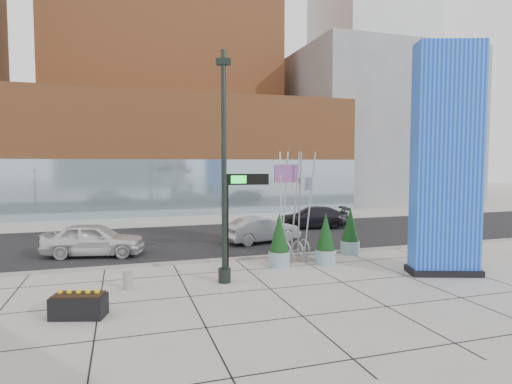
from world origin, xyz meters
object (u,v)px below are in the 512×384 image
object	(u,v)px
car_silver_mid	(262,230)
lamp_post	(224,189)
public_art_sculpture	(292,232)
overhead_street_sign	(243,187)
car_white_west	(94,240)
blue_pylon	(446,164)
concrete_bollard	(128,280)

from	to	relation	value
car_silver_mid	lamp_post	bearing A→B (deg)	138.61
public_art_sculpture	overhead_street_sign	world-z (taller)	public_art_sculpture
lamp_post	overhead_street_sign	world-z (taller)	lamp_post
lamp_post	public_art_sculpture	bearing A→B (deg)	33.73
car_white_west	car_silver_mid	size ratio (longest dim) A/B	1.08
public_art_sculpture	car_white_west	bearing A→B (deg)	146.09
overhead_street_sign	car_silver_mid	xyz separation A→B (m)	(2.63, 5.14, -2.86)
lamp_post	public_art_sculpture	distance (m)	5.27
car_silver_mid	car_white_west	bearing A→B (deg)	82.86
public_art_sculpture	car_silver_mid	bearing A→B (deg)	78.14
blue_pylon	car_white_west	xyz separation A→B (m)	(-14.31, 8.13, -3.82)
concrete_bollard	overhead_street_sign	xyz separation A→B (m)	(5.09, 2.25, 3.27)
lamp_post	car_white_west	size ratio (longest dim) A/B	1.83
lamp_post	car_white_west	bearing A→B (deg)	128.09
lamp_post	overhead_street_sign	distance (m)	2.83
lamp_post	overhead_street_sign	size ratio (longest dim) A/B	2.14
concrete_bollard	lamp_post	bearing A→B (deg)	-2.89
lamp_post	car_silver_mid	size ratio (longest dim) A/B	1.97
blue_pylon	concrete_bollard	world-z (taller)	blue_pylon
lamp_post	public_art_sculpture	world-z (taller)	lamp_post
public_art_sculpture	car_white_west	size ratio (longest dim) A/B	1.07
car_white_west	overhead_street_sign	bearing A→B (deg)	-109.73
concrete_bollard	overhead_street_sign	bearing A→B (deg)	23.87
car_white_west	car_silver_mid	bearing A→B (deg)	-71.52
blue_pylon	lamp_post	bearing A→B (deg)	-170.75
concrete_bollard	car_silver_mid	distance (m)	10.69
lamp_post	blue_pylon	bearing A→B (deg)	-9.48
blue_pylon	car_white_west	size ratio (longest dim) A/B	1.96
car_silver_mid	blue_pylon	bearing A→B (deg)	-164.05
overhead_street_sign	car_white_west	xyz separation A→B (m)	(-6.62, 4.17, -2.78)
lamp_post	overhead_street_sign	bearing A→B (deg)	59.32
lamp_post	concrete_bollard	xyz separation A→B (m)	(-3.64, 0.18, -3.34)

